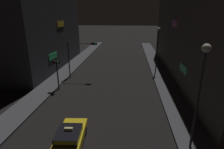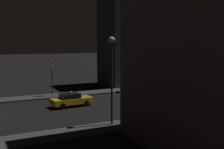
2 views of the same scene
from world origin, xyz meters
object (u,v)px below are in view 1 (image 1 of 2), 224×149
Objects in this scene: taxi at (70,138)px; street_lamp_near_block at (201,79)px; traffic_light_left_kerb at (57,69)px; street_lamp_far_block at (158,43)px; traffic_light_overhead at (79,52)px.

taxi is 9.53m from street_lamp_near_block.
taxi is 0.64× the size of street_lamp_near_block.
street_lamp_far_block is at bearing 32.72° from traffic_light_left_kerb.
street_lamp_far_block reaches higher than taxi.
taxi is 0.67× the size of street_lamp_far_block.
traffic_light_overhead is 1.42× the size of traffic_light_left_kerb.
street_lamp_near_block is (13.11, -9.24, 2.50)m from traffic_light_left_kerb.
street_lamp_far_block reaches higher than traffic_light_left_kerb.
street_lamp_far_block reaches higher than traffic_light_overhead.
taxi is 15.03m from traffic_light_overhead.
traffic_light_left_kerb is at bearing -147.28° from street_lamp_far_block.
street_lamp_near_block reaches higher than taxi.
traffic_light_left_kerb is at bearing 115.35° from taxi.
street_lamp_near_block is at bearing -89.30° from street_lamp_far_block.
street_lamp_near_block reaches higher than street_lamp_far_block.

